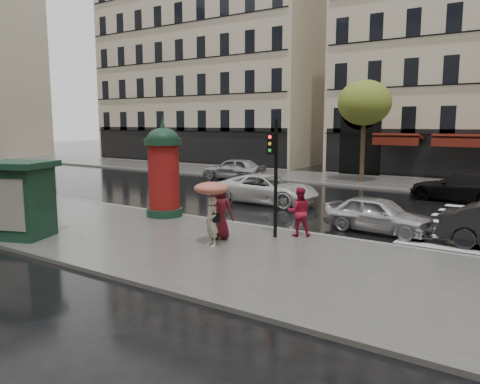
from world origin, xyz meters
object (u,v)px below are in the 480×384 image
Objects in this scene: woman_red at (299,212)px; morris_column at (164,169)px; man_burgundy at (220,211)px; car_white at (267,189)px; newsstand at (20,199)px; traffic_light at (274,167)px; car_far_silver at (234,169)px; car_silver at (378,214)px; woman_umbrella at (212,203)px; car_black at (461,187)px.

morris_column is at bearing -30.98° from woman_red.
man_burgundy is 0.36× the size of car_white.
newsstand is 11.35m from car_white.
man_burgundy is at bearing 32.49° from newsstand.
traffic_light is 0.87× the size of car_far_silver.
morris_column is 5.65m from traffic_light.
car_silver is at bearing 47.98° from car_far_silver.
man_burgundy is at bearing 28.37° from car_far_silver.
woman_umbrella is 0.51× the size of morris_column.
newsstand is 18.43m from car_far_silver.
woman_red is 3.15m from car_silver.
newsstand reaches higher than woman_umbrella.
woman_umbrella is 0.46× the size of car_far_silver.
car_silver is 9.09m from car_black.
woman_red is 7.18m from car_white.
woman_red is (1.63, 2.71, -0.54)m from woman_umbrella.
woman_red is at bearing 37.37° from car_far_silver.
car_far_silver is at bearing 129.37° from traffic_light.
car_black is 14.70m from car_far_silver.
woman_umbrella reaches higher than man_burgundy.
woman_red is 9.34m from newsstand.
traffic_light reaches higher than woman_umbrella.
car_far_silver is at bearing 122.77° from woman_umbrella.
man_burgundy is (-1.99, -1.82, 0.10)m from woman_red.
woman_red reaches higher than car_black.
car_white is (-6.48, 3.01, 0.06)m from car_silver.
woman_umbrella is 8.77m from car_white.
car_black is at bearing -129.37° from man_burgundy.
car_black is at bearing 71.30° from woman_umbrella.
car_silver is at bearing -150.07° from man_burgundy.
car_silver is (9.50, 7.90, -0.77)m from newsstand.
traffic_light is 0.76× the size of car_white.
traffic_light is at bearing 62.92° from woman_umbrella.
car_black is 1.09× the size of car_far_silver.
woman_red is at bearing 35.37° from newsstand.
woman_umbrella reaches higher than car_silver.
woman_umbrella is 0.79× the size of newsstand.
woman_red is at bearing 148.28° from car_silver.
traffic_light reaches higher than car_far_silver.
car_silver is at bearing -158.06° from woman_red.
morris_column is at bearing 112.59° from car_silver.
woman_umbrella reaches higher than woman_red.
car_white is 1.05× the size of car_black.
morris_column is (-4.55, 2.71, 0.58)m from woman_umbrella.
car_white is at bearing -44.57° from car_black.
man_burgundy is 14.29m from car_black.
car_silver is 0.78× the size of car_black.
car_far_silver is at bearing 102.16° from newsstand.
woman_red is 0.64× the size of newsstand.
car_far_silver is (-13.38, 10.10, 0.11)m from car_silver.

